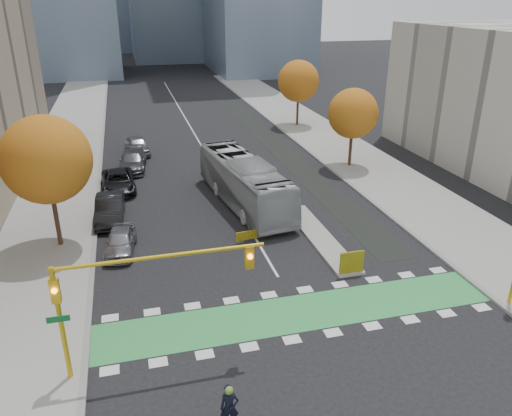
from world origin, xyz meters
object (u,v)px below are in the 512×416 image
tree_west (46,160)px  parked_car_e (137,145)px  tree_east_far (298,81)px  parked_car_b (110,209)px  traffic_signal_west (126,285)px  parked_car_c (132,161)px  tree_east_near (353,114)px  hazard_board (352,262)px  parked_car_d (118,181)px  parked_car_a (120,241)px  bus (244,182)px

tree_west → parked_car_e: 20.47m
tree_east_far → parked_car_b: tree_east_far is taller
tree_west → traffic_signal_west: tree_west is taller
tree_west → parked_car_e: bearing=74.0°
tree_east_far → traffic_signal_west: (-20.43, -38.51, -1.21)m
parked_car_c → parked_car_e: (0.63, 5.00, 0.02)m
tree_west → traffic_signal_west: 13.25m
tree_east_near → traffic_signal_west: bearing=-131.5°
hazard_board → tree_west: tree_west is taller
parked_car_d → parked_car_a: bearing=-92.1°
hazard_board → tree_east_near: (8.00, 17.80, 4.06)m
parked_car_b → parked_car_c: parked_car_b is taller
parked_car_b → parked_car_d: 5.89m
parked_car_d → hazard_board: bearing=-56.0°
hazard_board → parked_car_d: parked_car_d is taller
traffic_signal_west → parked_car_b: 16.13m
hazard_board → tree_east_near: size_ratio=0.20×
parked_car_a → parked_car_c: (1.25, 15.86, 0.09)m
tree_west → parked_car_d: bearing=68.5°
hazard_board → tree_east_far: (8.50, 33.80, 4.44)m
traffic_signal_west → hazard_board: bearing=21.5°
bus → traffic_signal_west: bearing=-125.8°
tree_west → parked_car_c: size_ratio=1.48×
tree_east_near → parked_car_e: (-18.50, 9.12, -4.04)m
hazard_board → bus: bearing=106.1°
tree_east_near → parked_car_c: 19.98m
tree_west → hazard_board: bearing=-26.0°
traffic_signal_west → parked_car_c: size_ratio=1.53×
tree_west → parked_car_c: tree_west is taller
traffic_signal_west → parked_car_e: size_ratio=1.76×
tree_east_far → bus: 25.44m
tree_east_near → bus: tree_east_near is taller
tree_west → bus: tree_west is taller
tree_east_near → bus: size_ratio=0.56×
parked_car_a → tree_east_far: bearing=60.1°
hazard_board → parked_car_d: size_ratio=0.26×
tree_east_far → parked_car_a: tree_east_far is taller
bus → parked_car_b: (-9.66, -0.49, -0.92)m
tree_east_near → parked_car_c: tree_east_near is taller
tree_east_near → parked_car_d: size_ratio=1.29×
hazard_board → tree_east_far: 35.13m
tree_east_near → parked_car_a: 23.88m
hazard_board → tree_east_near: 19.93m
traffic_signal_west → bus: traffic_signal_west is taller
parked_car_a → parked_car_b: bearing=104.1°
parked_car_b → parked_car_c: size_ratio=0.93×
parked_car_c → parked_car_e: parked_car_e is taller
parked_car_c → parked_car_d: parked_car_c is taller
hazard_board → parked_car_e: (-10.50, 26.92, 0.03)m
tree_east_near → traffic_signal_west: (-19.93, -22.51, -0.83)m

